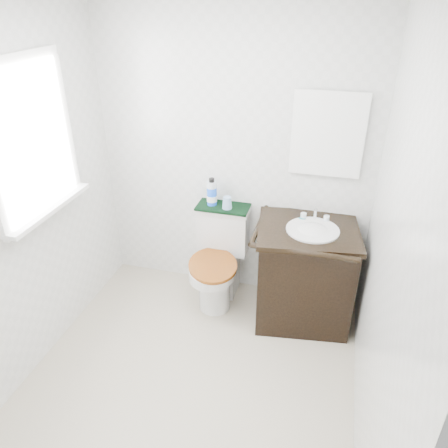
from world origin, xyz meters
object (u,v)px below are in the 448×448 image
at_px(toilet, 219,262).
at_px(vanity, 304,271).
at_px(mouthwash_bottle, 212,193).
at_px(trash_bin, 278,286).
at_px(cup, 227,203).

distance_m(toilet, vanity, 0.72).
bearing_deg(toilet, vanity, -5.18).
height_order(vanity, mouthwash_bottle, mouthwash_bottle).
bearing_deg(trash_bin, vanity, -31.92).
relative_size(trash_bin, cup, 3.15).
xyz_separation_m(toilet, trash_bin, (0.50, 0.07, -0.19)).
bearing_deg(trash_bin, toilet, -172.52).
bearing_deg(cup, trash_bin, -3.49).
distance_m(vanity, cup, 0.81).
relative_size(vanity, trash_bin, 2.95).
distance_m(vanity, trash_bin, 0.37).
bearing_deg(mouthwash_bottle, toilet, -53.45).
relative_size(toilet, trash_bin, 2.58).
bearing_deg(toilet, mouthwash_bottle, 126.55).
xyz_separation_m(toilet, mouthwash_bottle, (-0.10, 0.13, 0.57)).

